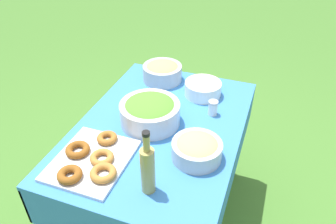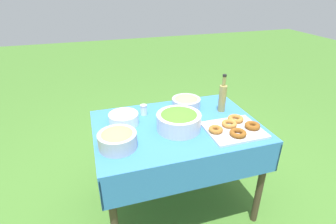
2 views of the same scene
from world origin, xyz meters
TOP-DOWN VIEW (x-y plane):
  - ground_plane at (0.00, 0.00)m, footprint 14.00×14.00m
  - picnic_table at (0.00, 0.00)m, footprint 1.20×0.84m
  - salad_bowl at (0.01, 0.06)m, footprint 0.31×0.31m
  - pasta_bowl at (-0.17, -0.25)m, footprint 0.23×0.23m
  - donut_platter at (-0.36, 0.19)m, footprint 0.40×0.34m
  - plate_stack at (0.37, -0.13)m, footprint 0.22×0.22m
  - olive_oil_bottle at (-0.42, -0.11)m, footprint 0.06×0.06m
  - bread_bowl at (0.45, 0.16)m, footprint 0.25×0.25m
  - salt_shaker at (0.19, -0.24)m, footprint 0.05×0.05m

SIDE VIEW (x-z plane):
  - ground_plane at x=0.00m, z-range 0.00..0.00m
  - picnic_table at x=0.00m, z-range 0.27..1.04m
  - donut_platter at x=-0.36m, z-range 0.76..0.82m
  - plate_stack at x=0.37m, z-range 0.77..0.85m
  - salt_shaker at x=0.19m, z-range 0.77..0.85m
  - pasta_bowl at x=-0.17m, z-range 0.77..0.88m
  - bread_bowl at x=0.45m, z-range 0.77..0.89m
  - salad_bowl at x=0.01m, z-range 0.77..0.91m
  - olive_oil_bottle at x=-0.42m, z-range 0.74..1.05m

